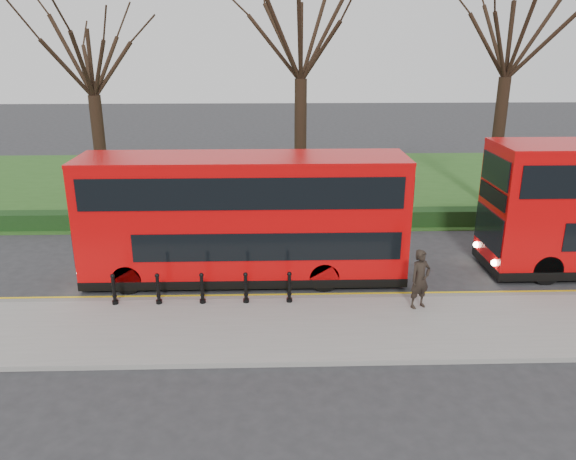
{
  "coord_description": "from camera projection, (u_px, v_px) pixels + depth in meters",
  "views": [
    {
      "loc": [
        0.55,
        -17.99,
        8.32
      ],
      "look_at": [
        1.1,
        0.5,
        2.0
      ],
      "focal_mm": 35.0,
      "sensor_mm": 36.0,
      "label": 1
    }
  ],
  "objects": [
    {
      "name": "yellow_line_outer",
      "position": [
        257.0,
        297.0,
        19.02
      ],
      "size": [
        60.0,
        0.1,
        0.01
      ],
      "primitive_type": "cube",
      "color": "yellow",
      "rests_on": "ground"
    },
    {
      "name": "pavement",
      "position": [
        255.0,
        329.0,
        16.83
      ],
      "size": [
        60.0,
        4.0,
        0.15
      ],
      "primitive_type": "cube",
      "color": "gray",
      "rests_on": "ground"
    },
    {
      "name": "hedge",
      "position": [
        260.0,
        219.0,
        25.99
      ],
      "size": [
        60.0,
        0.9,
        0.8
      ],
      "primitive_type": "cube",
      "color": "black",
      "rests_on": "ground"
    },
    {
      "name": "grass_verge",
      "position": [
        263.0,
        184.0,
        33.87
      ],
      "size": [
        60.0,
        18.0,
        0.06
      ],
      "primitive_type": "cube",
      "color": "#27511B",
      "rests_on": "ground"
    },
    {
      "name": "tree_mid",
      "position": [
        301.0,
        33.0,
        26.43
      ],
      "size": [
        7.55,
        7.55,
        11.8
      ],
      "color": "black",
      "rests_on": "ground"
    },
    {
      "name": "yellow_line_inner",
      "position": [
        257.0,
        295.0,
        19.21
      ],
      "size": [
        60.0,
        0.1,
        0.01
      ],
      "primitive_type": "cube",
      "color": "yellow",
      "rests_on": "ground"
    },
    {
      "name": "kerb",
      "position": [
        257.0,
        299.0,
        18.72
      ],
      "size": [
        60.0,
        0.25,
        0.16
      ],
      "primitive_type": "cube",
      "color": "slate",
      "rests_on": "ground"
    },
    {
      "name": "tree_right",
      "position": [
        511.0,
        31.0,
        26.69
      ],
      "size": [
        7.62,
        7.62,
        11.91
      ],
      "color": "black",
      "rests_on": "ground"
    },
    {
      "name": "bus_lead",
      "position": [
        244.0,
        219.0,
        19.81
      ],
      "size": [
        11.35,
        2.61,
        4.52
      ],
      "color": "#C70607",
      "rests_on": "ground"
    },
    {
      "name": "bollard_row",
      "position": [
        202.0,
        289.0,
        18.15
      ],
      "size": [
        5.81,
        0.15,
        1.0
      ],
      "color": "black",
      "rests_on": "pavement"
    },
    {
      "name": "tree_left",
      "position": [
        90.0,
        55.0,
        26.47
      ],
      "size": [
        6.68,
        6.68,
        10.44
      ],
      "color": "black",
      "rests_on": "ground"
    },
    {
      "name": "ground",
      "position": [
        257.0,
        289.0,
        19.69
      ],
      "size": [
        120.0,
        120.0,
        0.0
      ],
      "primitive_type": "plane",
      "color": "#28282B",
      "rests_on": "ground"
    },
    {
      "name": "pedestrian",
      "position": [
        420.0,
        279.0,
        17.72
      ],
      "size": [
        0.84,
        0.71,
        1.94
      ],
      "primitive_type": "imported",
      "rotation": [
        0.0,
        0.0,
        0.42
      ],
      "color": "black",
      "rests_on": "pavement"
    }
  ]
}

